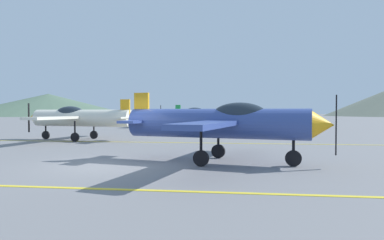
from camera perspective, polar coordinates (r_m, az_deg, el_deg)
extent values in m
plane|color=slate|center=(12.24, -13.74, -7.37)|extent=(400.00, 400.00, 0.00)
cube|color=yellow|center=(9.13, -21.75, -10.46)|extent=(80.00, 0.16, 0.01)
cube|color=yellow|center=(20.37, -5.07, -3.76)|extent=(80.00, 0.16, 0.01)
cylinder|color=#33478C|center=(12.48, 3.96, -0.58)|extent=(6.75, 2.53, 1.08)
cone|color=#F2A519|center=(11.99, 21.12, -0.77)|extent=(0.87, 1.05, 0.92)
cube|color=black|center=(12.01, 23.00, -0.79)|extent=(0.06, 0.12, 1.96)
ellipsoid|color=#1E2833|center=(12.26, 7.94, 0.88)|extent=(2.11, 1.30, 0.88)
cube|color=#33478C|center=(12.38, 5.71, -0.38)|extent=(2.97, 8.67, 0.16)
cube|color=#33478C|center=(13.64, -8.42, -0.21)|extent=(1.24, 2.64, 0.10)
cube|color=#F2A519|center=(13.64, -8.43, 2.06)|extent=(0.63, 0.25, 1.18)
cylinder|color=black|center=(12.06, 16.64, -3.84)|extent=(0.10, 0.10, 0.99)
cylinder|color=black|center=(12.11, 16.63, -6.17)|extent=(0.56, 0.24, 0.55)
cylinder|color=black|center=(11.56, 1.52, -4.01)|extent=(0.10, 0.10, 0.99)
cylinder|color=black|center=(11.61, 1.52, -6.44)|extent=(0.56, 0.24, 0.55)
cylinder|color=black|center=(13.61, 4.43, -3.17)|extent=(0.10, 0.10, 0.99)
cylinder|color=black|center=(13.66, 4.42, -5.24)|extent=(0.56, 0.24, 0.55)
cylinder|color=silver|center=(23.00, -17.94, 0.32)|extent=(6.77, 1.97, 1.08)
cone|color=#F2A519|center=(25.20, -24.99, 0.35)|extent=(0.80, 1.00, 0.92)
cube|color=black|center=(25.45, -25.67, 0.35)|extent=(0.05, 0.12, 1.96)
ellipsoid|color=#1E2833|center=(23.49, -19.76, 1.12)|extent=(2.07, 1.14, 0.88)
cube|color=silver|center=(23.22, -18.76, 0.44)|extent=(2.23, 8.71, 0.16)
cube|color=silver|center=(21.50, -11.12, 0.41)|extent=(1.02, 2.62, 0.10)
cube|color=#F2A519|center=(21.49, -11.13, 1.85)|extent=(0.63, 0.20, 1.18)
cylinder|color=black|center=(24.63, -23.31, -1.18)|extent=(0.10, 0.10, 0.99)
cylinder|color=black|center=(24.66, -23.30, -2.33)|extent=(0.56, 0.19, 0.55)
cylinder|color=black|center=(23.83, -16.12, -1.21)|extent=(0.10, 0.10, 0.99)
cylinder|color=black|center=(23.86, -16.11, -2.39)|extent=(0.56, 0.19, 0.55)
cylinder|color=black|center=(22.02, -19.03, -1.45)|extent=(0.10, 0.10, 0.99)
cylinder|color=black|center=(22.05, -19.02, -2.73)|extent=(0.56, 0.19, 0.55)
cylinder|color=silver|center=(31.42, 2.06, 0.70)|extent=(6.71, 1.28, 1.08)
cone|color=#F2A519|center=(31.87, -4.56, 0.71)|extent=(0.71, 0.94, 0.92)
cube|color=black|center=(31.94, -5.26, 0.71)|extent=(0.04, 0.12, 1.96)
ellipsoid|color=#1E2833|center=(31.49, 0.46, 1.29)|extent=(1.99, 0.94, 0.88)
cube|color=silver|center=(31.45, 1.35, 0.79)|extent=(1.33, 8.67, 0.16)
cube|color=silver|center=(31.38, 7.62, 0.78)|extent=(0.76, 2.57, 0.10)
cube|color=#F2A519|center=(31.38, 7.63, 1.76)|extent=(0.62, 0.14, 1.18)
cylinder|color=black|center=(31.73, -2.90, -0.48)|extent=(0.10, 0.10, 0.99)
cylinder|color=black|center=(31.75, -2.90, -1.37)|extent=(0.55, 0.13, 0.55)
cylinder|color=black|center=(32.51, 2.53, -0.43)|extent=(0.10, 0.10, 0.99)
cylinder|color=black|center=(32.53, 2.53, -1.30)|extent=(0.55, 0.13, 0.55)
cylinder|color=black|center=(30.35, 2.31, -0.57)|extent=(0.10, 0.10, 0.99)
cylinder|color=black|center=(30.37, 2.30, -1.50)|extent=(0.55, 0.13, 0.55)
cylinder|color=silver|center=(41.54, -6.50, 0.90)|extent=(6.69, 1.13, 1.08)
cone|color=#1E8C3F|center=(42.59, -11.31, 0.89)|extent=(0.69, 0.92, 0.92)
cube|color=black|center=(42.72, -11.81, 0.89)|extent=(0.04, 0.12, 1.96)
ellipsoid|color=#1E2833|center=(41.76, -7.68, 1.34)|extent=(1.97, 0.90, 0.88)
cube|color=silver|center=(41.63, -7.02, 0.96)|extent=(1.15, 8.65, 0.16)
cube|color=silver|center=(40.89, -2.36, 0.96)|extent=(0.71, 2.56, 0.10)
cube|color=#1E8C3F|center=(40.89, -2.36, 1.72)|extent=(0.62, 0.12, 1.18)
cylinder|color=black|center=(42.31, -10.11, 0.01)|extent=(0.10, 0.10, 0.99)
cylinder|color=black|center=(42.32, -10.11, -0.66)|extent=(0.55, 0.12, 0.55)
cylinder|color=black|center=(42.55, -5.88, 0.03)|extent=(0.10, 0.10, 0.99)
cylinder|color=black|center=(42.56, -5.88, -0.63)|extent=(0.55, 0.12, 0.55)
cylinder|color=black|center=(40.45, -6.60, -0.05)|extent=(0.10, 0.10, 0.99)
cylinder|color=black|center=(40.47, -6.60, -0.75)|extent=(0.55, 0.12, 0.55)
cube|color=black|center=(37.55, 14.08, -0.32)|extent=(2.94, 4.63, 0.75)
cube|color=black|center=(37.67, 14.00, 0.67)|extent=(2.20, 2.76, 0.55)
cylinder|color=black|center=(35.90, 13.64, -1.00)|extent=(0.39, 0.68, 0.64)
cylinder|color=black|center=(36.63, 16.24, -0.97)|extent=(0.39, 0.68, 0.64)
cylinder|color=black|center=(38.54, 12.02, -0.82)|extent=(0.39, 0.68, 0.64)
cylinder|color=black|center=(39.22, 14.47, -0.79)|extent=(0.39, 0.68, 0.64)
cone|color=#4C6651|center=(148.84, -22.93, 2.38)|extent=(67.99, 67.99, 8.75)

